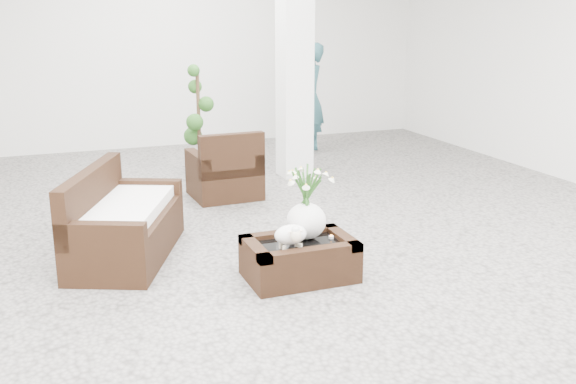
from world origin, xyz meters
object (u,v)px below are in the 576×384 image
object	(u,v)px
loveseat	(126,214)
topiary	(199,122)
armchair	(224,163)
coffee_table	(300,261)

from	to	relation	value
loveseat	topiary	xyz separation A→B (m)	(1.38, 2.86, 0.33)
armchair	topiary	distance (m)	1.24
coffee_table	loveseat	size ratio (longest dim) A/B	0.58
coffee_table	topiary	world-z (taller)	topiary
coffee_table	armchair	world-z (taller)	armchair
coffee_table	topiary	bearing A→B (deg)	88.66
coffee_table	armchair	xyz separation A→B (m)	(0.10, 2.71, 0.26)
armchair	loveseat	world-z (taller)	armchair
armchair	coffee_table	bearing A→B (deg)	85.56
loveseat	coffee_table	bearing A→B (deg)	-105.59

